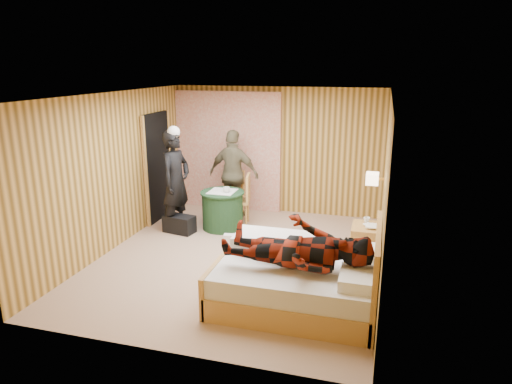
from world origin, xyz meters
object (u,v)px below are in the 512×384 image
(man_at_table, at_px, (234,174))
(bed, at_px, (298,279))
(chair_far, at_px, (233,191))
(man_on_bed, at_px, (298,237))
(chair_near, at_px, (242,196))
(duffel_bag, at_px, (179,224))
(wall_lamp, at_px, (372,179))
(nightstand, at_px, (365,243))
(woman_standing, at_px, (176,182))
(round_table, at_px, (223,210))

(man_at_table, bearing_deg, bed, 127.44)
(bed, height_order, man_at_table, man_at_table)
(chair_far, height_order, man_on_bed, man_on_bed)
(chair_near, bearing_deg, duffel_bag, -65.39)
(bed, xyz_separation_m, duffel_bag, (-2.50, 1.86, -0.15))
(chair_near, height_order, man_at_table, man_at_table)
(wall_lamp, xyz_separation_m, chair_near, (-2.33, 1.03, -0.74))
(nightstand, bearing_deg, man_on_bed, -113.05)
(duffel_bag, relative_size, woman_standing, 0.30)
(wall_lamp, xyz_separation_m, duffel_bag, (-3.30, 0.35, -1.14))
(chair_far, bearing_deg, wall_lamp, -33.54)
(man_on_bed, bearing_deg, duffel_bag, 140.35)
(duffel_bag, bearing_deg, chair_far, 68.18)
(chair_near, bearing_deg, man_on_bed, 18.43)
(nightstand, height_order, duffel_bag, nightstand)
(chair_far, xyz_separation_m, man_on_bed, (1.85, -3.14, 0.42))
(nightstand, xyz_separation_m, woman_standing, (-3.33, 0.48, 0.61))
(chair_near, bearing_deg, woman_standing, -71.33)
(chair_near, height_order, man_on_bed, man_on_bed)
(round_table, height_order, man_at_table, man_at_table)
(nightstand, relative_size, round_table, 0.74)
(man_at_table, xyz_separation_m, man_on_bed, (1.85, -3.17, 0.10))
(duffel_bag, bearing_deg, woman_standing, 137.41)
(man_on_bed, bearing_deg, chair_near, 119.27)
(wall_lamp, height_order, man_on_bed, man_on_bed)
(woman_standing, bearing_deg, man_at_table, -26.15)
(round_table, height_order, man_on_bed, man_on_bed)
(nightstand, relative_size, duffel_bag, 1.07)
(bed, height_order, duffel_bag, bed)
(wall_lamp, height_order, nightstand, wall_lamp)
(chair_far, bearing_deg, man_at_table, 69.43)
(chair_far, bearing_deg, round_table, -94.83)
(duffel_bag, bearing_deg, wall_lamp, 4.74)
(chair_far, distance_m, man_on_bed, 3.67)
(wall_lamp, height_order, round_table, wall_lamp)
(duffel_bag, height_order, man_at_table, man_at_table)
(duffel_bag, bearing_deg, bed, -25.99)
(bed, relative_size, nightstand, 3.37)
(chair_far, relative_size, man_at_table, 0.54)
(nightstand, distance_m, chair_far, 2.96)
(bed, bearing_deg, round_table, 128.64)
(chair_far, bearing_deg, man_on_bed, -65.01)
(chair_near, distance_m, man_on_bed, 3.21)
(duffel_bag, distance_m, woman_standing, 0.76)
(chair_near, bearing_deg, chair_far, -151.63)
(wall_lamp, relative_size, chair_far, 0.28)
(nightstand, height_order, chair_near, chair_near)
(wall_lamp, distance_m, bed, 1.98)
(wall_lamp, relative_size, man_at_table, 0.15)
(round_table, bearing_deg, nightstand, -17.04)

